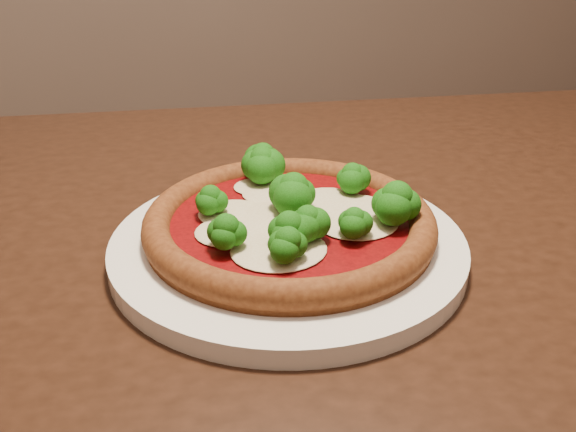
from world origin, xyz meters
name	(u,v)px	position (x,y,z in m)	size (l,w,h in m)	color
dining_table	(306,316)	(-0.21, 0.19, 0.65)	(1.25, 1.06, 0.75)	black
plate	(288,246)	(-0.24, 0.16, 0.76)	(0.33, 0.33, 0.02)	white
pizza	(292,218)	(-0.23, 0.16, 0.78)	(0.27, 0.27, 0.06)	brown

